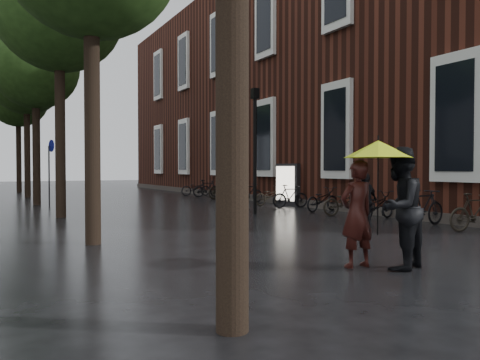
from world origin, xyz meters
TOP-DOWN VIEW (x-y plane):
  - brick_building at (10.47, 19.46)m, footprint 10.20×33.20m
  - street_trees at (-3.99, 15.91)m, footprint 4.33×34.03m
  - person_burgundy at (-0.88, 2.64)m, footprint 0.64×0.43m
  - person_black at (-0.40, 2.21)m, footprint 1.12×0.99m
  - lime_umbrella at (-0.68, 2.39)m, footprint 1.06×1.06m
  - pedestrian_walking at (2.55, 5.99)m, footprint 0.91×0.51m
  - parked_bicycles at (4.62, 12.95)m, footprint 2.10×18.22m
  - ad_lightbox at (5.23, 13.39)m, footprint 0.27×1.18m
  - lamp_post at (2.13, 10.89)m, footprint 0.22×0.22m
  - cycle_sign at (-3.62, 17.95)m, footprint 0.15×0.51m

SIDE VIEW (x-z plane):
  - parked_bicycles at x=4.62m, z-range -0.05..0.98m
  - pedestrian_walking at x=2.55m, z-range 0.00..1.47m
  - person_burgundy at x=-0.88m, z-range 0.00..1.71m
  - ad_lightbox at x=5.23m, z-range 0.01..1.79m
  - person_black at x=-0.40m, z-range 0.00..1.92m
  - cycle_sign at x=-3.62m, z-range 0.45..3.23m
  - lime_umbrella at x=-0.68m, z-range 1.10..2.67m
  - lamp_post at x=2.13m, z-range 0.46..4.79m
  - brick_building at x=10.47m, z-range -0.01..11.99m
  - street_trees at x=-3.99m, z-range 1.88..10.79m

